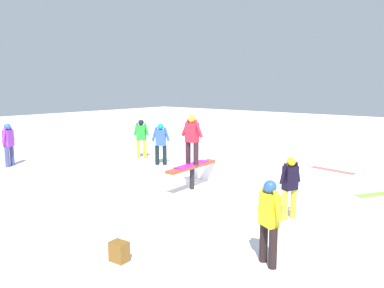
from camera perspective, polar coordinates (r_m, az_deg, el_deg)
The scene contains 13 objects.
ground_plane at distance 10.75m, azimuth 0.00°, elevation -6.86°, with size 60.00×60.00×0.00m, color white.
rail_feature at distance 10.61m, azimuth 0.00°, elevation -3.81°, with size 2.04×0.40×0.70m.
snow_kicker_ramp at distance 12.21m, azimuth 5.30°, elevation -3.58°, with size 1.80×1.50×0.58m, color white.
main_rider_on_rail at distance 10.46m, azimuth 0.00°, elevation 0.63°, with size 1.38×0.73×1.42m.
bystander_black at distance 8.49m, azimuth 14.70°, elevation -5.99°, with size 0.57×0.30×1.39m.
bystander_purple at distance 15.07m, azimuth -26.17°, elevation 0.21°, with size 0.65×0.45×1.57m.
bystander_green at distance 15.22m, azimuth -7.73°, elevation 1.12°, with size 0.40×0.60×1.57m.
bystander_blue at distance 13.84m, azimuth -4.79°, elevation 0.33°, with size 0.48×0.60×1.54m.
bystander_yellow at distance 6.29m, azimuth 11.67°, elevation -10.98°, with size 0.36×0.60×1.43m.
loose_snowboard_coral at distance 13.88m, azimuth 20.63°, elevation -3.77°, with size 1.55×0.28×0.02m, color #EF5D55.
loose_snowboard_lime at distance 11.40m, azimuth 26.56°, elevation -6.84°, with size 1.41×0.28×0.02m, color #88DB3B.
loose_snowboard_white at distance 16.68m, azimuth 9.55°, elevation -1.26°, with size 1.26×0.28×0.02m, color white.
backpack_on_snow at distance 6.63m, azimuth -11.03°, elevation -15.79°, with size 0.30×0.22×0.34m, color brown.
Camera 1 is at (7.96, 6.61, 2.92)m, focal length 35.00 mm.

